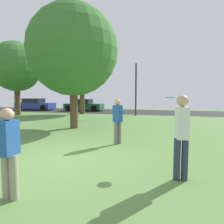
% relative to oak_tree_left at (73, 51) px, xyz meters
% --- Properties ---
extents(ground_plane, '(44.00, 44.00, 0.00)m').
position_rel_oak_tree_left_xyz_m(ground_plane, '(1.99, -4.88, -4.12)').
color(ground_plane, '#5B8442').
extents(road_strip, '(44.00, 6.40, 0.01)m').
position_rel_oak_tree_left_xyz_m(road_strip, '(1.99, 11.12, -4.12)').
color(road_strip, '#28282B').
rests_on(road_strip, ground_plane).
extents(oak_tree_left, '(4.77, 4.77, 6.51)m').
position_rel_oak_tree_left_xyz_m(oak_tree_left, '(0.00, 0.00, 0.00)').
color(oak_tree_left, brown).
rests_on(oak_tree_left, ground_plane).
extents(maple_tree_far, '(4.25, 4.25, 6.27)m').
position_rel_oak_tree_left_xyz_m(maple_tree_far, '(-2.81, 7.60, 0.00)').
color(maple_tree_far, brown).
rests_on(maple_tree_far, ground_plane).
extents(maple_tree_near, '(4.34, 4.34, 6.47)m').
position_rel_oak_tree_left_xyz_m(maple_tree_near, '(-7.93, 5.05, 0.16)').
color(maple_tree_near, brown).
rests_on(maple_tree_near, ground_plane).
extents(person_catcher, '(0.39, 0.37, 1.65)m').
position_rel_oak_tree_left_xyz_m(person_catcher, '(3.09, -2.80, -3.21)').
color(person_catcher, slate).
rests_on(person_catcher, ground_plane).
extents(person_bystander, '(0.30, 0.35, 1.80)m').
position_rel_oak_tree_left_xyz_m(person_bystander, '(5.08, -5.46, -3.11)').
color(person_bystander, '#2D334C').
rests_on(person_bystander, ground_plane).
extents(person_walking, '(0.30, 0.32, 1.58)m').
position_rel_oak_tree_left_xyz_m(person_walking, '(2.18, -7.01, -3.25)').
color(person_walking, gray).
rests_on(person_walking, ground_plane).
extents(frisbee_disc, '(0.31, 0.31, 0.03)m').
position_rel_oak_tree_left_xyz_m(frisbee_disc, '(4.86, -4.25, -2.39)').
color(frisbee_disc, '#2DB2E0').
extents(parked_car_blue, '(4.59, 1.98, 1.39)m').
position_rel_oak_tree_left_xyz_m(parked_car_blue, '(-10.36, 10.78, -3.48)').
color(parked_car_blue, '#233893').
rests_on(parked_car_blue, ground_plane).
extents(parked_car_green, '(4.35, 1.94, 1.34)m').
position_rel_oak_tree_left_xyz_m(parked_car_green, '(-4.22, 11.19, -3.50)').
color(parked_car_green, '#195633').
rests_on(parked_car_green, ground_plane).
extents(street_lamp_post, '(0.14, 0.14, 4.50)m').
position_rel_oak_tree_left_xyz_m(street_lamp_post, '(2.33, 7.32, -1.87)').
color(street_lamp_post, '#2D2D33').
rests_on(street_lamp_post, ground_plane).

